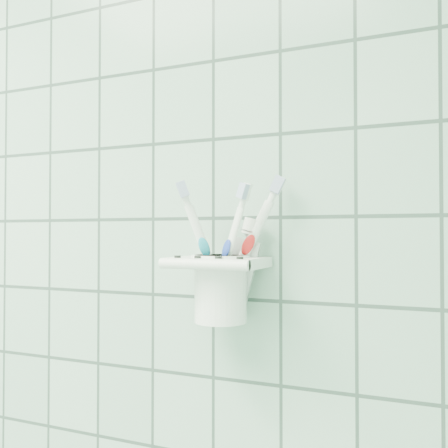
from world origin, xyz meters
name	(u,v)px	position (x,y,z in m)	size (l,w,h in m)	color
holder_bracket	(219,264)	(0.64, 1.15, 1.30)	(0.12, 0.10, 0.04)	white
cup	(221,285)	(0.64, 1.16, 1.27)	(0.08, 0.08, 0.09)	white
toothbrush_pink	(229,243)	(0.64, 1.17, 1.33)	(0.06, 0.05, 0.19)	white
toothbrush_blue	(210,247)	(0.63, 1.14, 1.33)	(0.06, 0.02, 0.18)	white
toothbrush_orange	(215,238)	(0.63, 1.15, 1.34)	(0.09, 0.03, 0.20)	white
toothpaste_tube	(231,258)	(0.64, 1.17, 1.31)	(0.06, 0.03, 0.14)	silver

